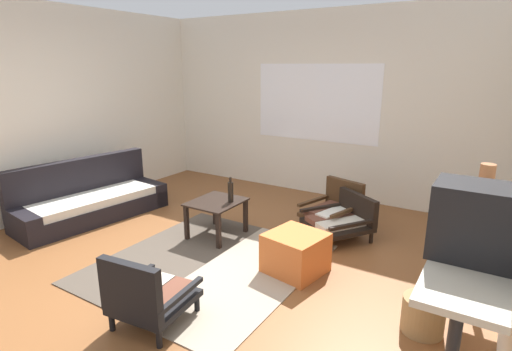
{
  "coord_description": "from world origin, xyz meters",
  "views": [
    {
      "loc": [
        2.43,
        -2.57,
        1.93
      ],
      "look_at": [
        0.16,
        1.06,
        0.75
      ],
      "focal_mm": 28.2,
      "sensor_mm": 36.0,
      "label": 1
    }
  ],
  "objects_px": {
    "armchair_striped_foreground": "(147,296)",
    "ottoman_orange": "(296,253)",
    "couch": "(90,201)",
    "crt_television": "(475,222)",
    "clay_vase": "(484,194)",
    "console_shelf": "(473,251)",
    "coffee_table": "(216,208)",
    "wicker_basket": "(423,315)",
    "armchair_by_window": "(334,207)",
    "armchair_corner": "(342,218)",
    "glass_bottle": "(231,191)"
  },
  "relations": [
    {
      "from": "crt_television",
      "to": "glass_bottle",
      "type": "height_order",
      "value": "crt_television"
    },
    {
      "from": "console_shelf",
      "to": "couch",
      "type": "bearing_deg",
      "value": 175.69
    },
    {
      "from": "ottoman_orange",
      "to": "clay_vase",
      "type": "xyz_separation_m",
      "value": [
        1.47,
        0.09,
        0.82
      ]
    },
    {
      "from": "couch",
      "to": "crt_television",
      "type": "bearing_deg",
      "value": -8.25
    },
    {
      "from": "armchair_by_window",
      "to": "wicker_basket",
      "type": "relative_size",
      "value": 2.4
    },
    {
      "from": "couch",
      "to": "armchair_striped_foreground",
      "type": "height_order",
      "value": "couch"
    },
    {
      "from": "ottoman_orange",
      "to": "crt_television",
      "type": "relative_size",
      "value": 1.1
    },
    {
      "from": "armchair_striped_foreground",
      "to": "ottoman_orange",
      "type": "distance_m",
      "value": 1.47
    },
    {
      "from": "clay_vase",
      "to": "glass_bottle",
      "type": "height_order",
      "value": "clay_vase"
    },
    {
      "from": "coffee_table",
      "to": "armchair_striped_foreground",
      "type": "height_order",
      "value": "armchair_striped_foreground"
    },
    {
      "from": "wicker_basket",
      "to": "coffee_table",
      "type": "bearing_deg",
      "value": 166.32
    },
    {
      "from": "wicker_basket",
      "to": "crt_television",
      "type": "bearing_deg",
      "value": -60.81
    },
    {
      "from": "armchair_striped_foreground",
      "to": "ottoman_orange",
      "type": "relative_size",
      "value": 1.23
    },
    {
      "from": "armchair_by_window",
      "to": "wicker_basket",
      "type": "height_order",
      "value": "armchair_by_window"
    },
    {
      "from": "armchair_by_window",
      "to": "clay_vase",
      "type": "relative_size",
      "value": 2.02
    },
    {
      "from": "armchair_by_window",
      "to": "clay_vase",
      "type": "xyz_separation_m",
      "value": [
        1.58,
        -1.18,
        0.76
      ]
    },
    {
      "from": "crt_television",
      "to": "coffee_table",
      "type": "bearing_deg",
      "value": 158.47
    },
    {
      "from": "ottoman_orange",
      "to": "coffee_table",
      "type": "bearing_deg",
      "value": 166.93
    },
    {
      "from": "couch",
      "to": "armchair_corner",
      "type": "relative_size",
      "value": 2.21
    },
    {
      "from": "ottoman_orange",
      "to": "armchair_corner",
      "type": "bearing_deg",
      "value": 85.06
    },
    {
      "from": "armchair_striped_foreground",
      "to": "glass_bottle",
      "type": "bearing_deg",
      "value": 104.47
    },
    {
      "from": "coffee_table",
      "to": "armchair_striped_foreground",
      "type": "distance_m",
      "value": 1.73
    },
    {
      "from": "crt_television",
      "to": "wicker_basket",
      "type": "distance_m",
      "value": 1.09
    },
    {
      "from": "clay_vase",
      "to": "console_shelf",
      "type": "bearing_deg",
      "value": -90.0
    },
    {
      "from": "couch",
      "to": "coffee_table",
      "type": "bearing_deg",
      "value": 12.7
    },
    {
      "from": "coffee_table",
      "to": "armchair_corner",
      "type": "relative_size",
      "value": 0.69
    },
    {
      "from": "coffee_table",
      "to": "armchair_by_window",
      "type": "xyz_separation_m",
      "value": [
        1.05,
        1.0,
        -0.09
      ]
    },
    {
      "from": "armchair_striped_foreground",
      "to": "clay_vase",
      "type": "bearing_deg",
      "value": 35.35
    },
    {
      "from": "armchair_corner",
      "to": "clay_vase",
      "type": "distance_m",
      "value": 1.85
    },
    {
      "from": "crt_television",
      "to": "glass_bottle",
      "type": "xyz_separation_m",
      "value": [
        -2.47,
        1.11,
        -0.54
      ]
    },
    {
      "from": "armchair_by_window",
      "to": "wicker_basket",
      "type": "distance_m",
      "value": 2.06
    },
    {
      "from": "console_shelf",
      "to": "armchair_by_window",
      "type": "bearing_deg",
      "value": 132.41
    },
    {
      "from": "armchair_by_window",
      "to": "coffee_table",
      "type": "bearing_deg",
      "value": -136.31
    },
    {
      "from": "armchair_striped_foreground",
      "to": "armchair_corner",
      "type": "distance_m",
      "value": 2.46
    },
    {
      "from": "coffee_table",
      "to": "couch",
      "type": "bearing_deg",
      "value": -167.3
    },
    {
      "from": "clay_vase",
      "to": "armchair_striped_foreground",
      "type": "bearing_deg",
      "value": -144.65
    },
    {
      "from": "couch",
      "to": "ottoman_orange",
      "type": "relative_size",
      "value": 3.89
    },
    {
      "from": "armchair_by_window",
      "to": "ottoman_orange",
      "type": "distance_m",
      "value": 1.27
    },
    {
      "from": "clay_vase",
      "to": "wicker_basket",
      "type": "height_order",
      "value": "clay_vase"
    },
    {
      "from": "couch",
      "to": "clay_vase",
      "type": "bearing_deg",
      "value": 2.84
    },
    {
      "from": "coffee_table",
      "to": "clay_vase",
      "type": "bearing_deg",
      "value": -3.92
    },
    {
      "from": "console_shelf",
      "to": "crt_television",
      "type": "height_order",
      "value": "crt_television"
    },
    {
      "from": "armchair_by_window",
      "to": "armchair_striped_foreground",
      "type": "height_order",
      "value": "armchair_striped_foreground"
    },
    {
      "from": "ottoman_orange",
      "to": "clay_vase",
      "type": "bearing_deg",
      "value": 3.4
    },
    {
      "from": "armchair_by_window",
      "to": "armchair_striped_foreground",
      "type": "distance_m",
      "value": 2.66
    },
    {
      "from": "armchair_corner",
      "to": "console_shelf",
      "type": "xyz_separation_m",
      "value": [
        1.38,
        -1.48,
        0.56
      ]
    },
    {
      "from": "armchair_by_window",
      "to": "crt_television",
      "type": "bearing_deg",
      "value": -52.23
    },
    {
      "from": "armchair_corner",
      "to": "glass_bottle",
      "type": "distance_m",
      "value": 1.32
    },
    {
      "from": "crt_television",
      "to": "clay_vase",
      "type": "xyz_separation_m",
      "value": [
        0.0,
        0.85,
        -0.08
      ]
    },
    {
      "from": "console_shelf",
      "to": "glass_bottle",
      "type": "relative_size",
      "value": 6.49
    }
  ]
}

